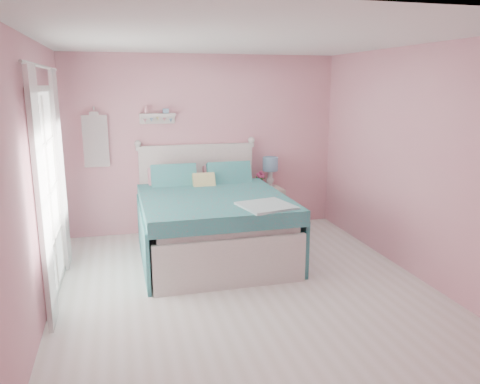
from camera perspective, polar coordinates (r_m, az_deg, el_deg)
name	(u,v)px	position (r m, az deg, el deg)	size (l,w,h in m)	color
floor	(244,287)	(5.24, 0.51, -11.51)	(4.50, 4.50, 0.00)	silver
room_shell	(244,143)	(4.80, 0.55, 5.96)	(4.50, 4.50, 4.50)	pink
bed	(211,222)	(6.08, -3.53, -3.71)	(1.78, 2.26, 1.31)	silver
nightstand	(268,208)	(7.20, 3.37, -1.95)	(0.44, 0.43, 0.63)	beige
table_lamp	(270,166)	(7.15, 3.71, 3.15)	(0.23, 0.23, 0.46)	white
vase	(261,183)	(7.13, 2.54, 1.15)	(0.15, 0.15, 0.16)	silver
teacup	(268,187)	(7.01, 3.46, 0.58)	(0.10, 0.10, 0.08)	pink
roses	(261,175)	(7.10, 2.55, 2.07)	(0.14, 0.11, 0.12)	#C04176
wall_shelf	(157,116)	(6.83, -10.08, 9.13)	(0.50, 0.15, 0.25)	silver
hanging_dress	(96,141)	(6.83, -17.18, 5.93)	(0.34, 0.03, 0.72)	white
french_door	(49,194)	(5.17, -22.31, -0.26)	(0.04, 1.32, 2.16)	silver
curtain_near	(42,201)	(4.42, -22.97, -1.03)	(0.04, 0.40, 2.32)	white
curtain_far	(61,171)	(5.86, -21.01, 2.39)	(0.04, 0.40, 2.32)	white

